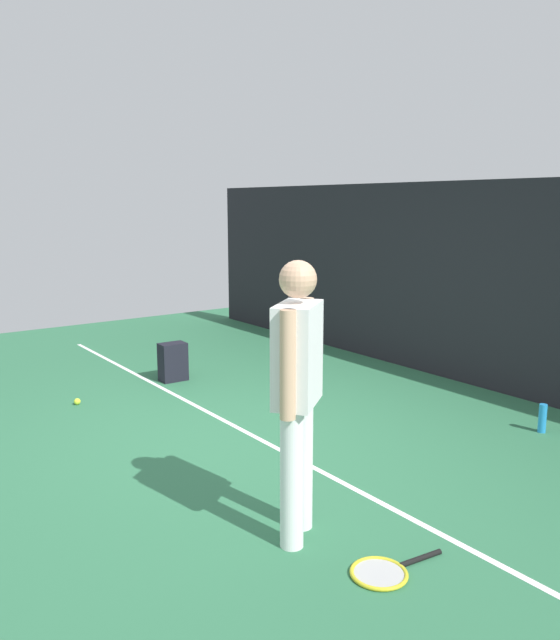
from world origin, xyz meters
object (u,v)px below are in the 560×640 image
backpack (172,362)px  water_bottle (542,418)px  tennis_player (297,385)px  tennis_racket (383,572)px  tennis_ball_near_player (77,402)px

backpack → water_bottle: 3.96m
tennis_player → tennis_racket: 1.14m
tennis_ball_near_player → water_bottle: size_ratio=0.25×
backpack → water_bottle: (3.48, 1.89, -0.08)m
tennis_racket → water_bottle: water_bottle is taller
tennis_player → tennis_racket: tennis_player is taller
backpack → water_bottle: size_ratio=1.70×
tennis_racket → water_bottle: 2.82m
tennis_racket → water_bottle: (-0.72, 2.73, 0.12)m
tennis_racket → tennis_ball_near_player: size_ratio=9.53×
tennis_player → water_bottle: (-0.12, 2.86, -0.84)m
tennis_player → tennis_ball_near_player: bearing=-124.3°
tennis_ball_near_player → tennis_player: bearing=3.8°
tennis_player → backpack: tennis_player is taller
tennis_player → water_bottle: size_ratio=6.57×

